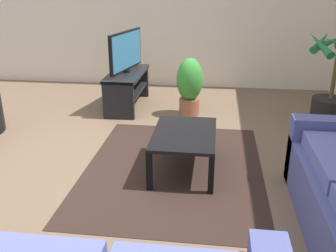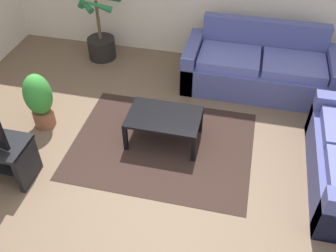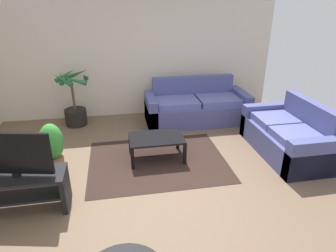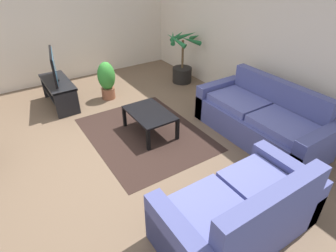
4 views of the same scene
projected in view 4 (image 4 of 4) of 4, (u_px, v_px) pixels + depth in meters
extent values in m
plane|color=brown|center=(101.00, 147.00, 4.37)|extent=(6.60, 6.60, 0.00)
cube|color=beige|center=(249.00, 32.00, 5.04)|extent=(6.00, 0.06, 2.70)
cube|color=beige|center=(38.00, 22.00, 5.77)|extent=(0.06, 6.00, 2.70)
cube|color=#4C518C|center=(258.00, 126.00, 4.50)|extent=(2.13, 0.90, 0.42)
cube|color=#4C518C|center=(279.00, 95.00, 4.43)|extent=(1.77, 0.16, 0.48)
cube|color=#4C518C|center=(218.00, 97.00, 5.14)|extent=(0.18, 0.90, 0.62)
cube|color=#4C518C|center=(316.00, 152.00, 3.75)|extent=(0.18, 0.90, 0.62)
cube|color=#5D63A4|center=(238.00, 101.00, 4.64)|extent=(0.85, 0.66, 0.12)
cube|color=#5D63A4|center=(283.00, 125.00, 4.02)|extent=(0.85, 0.66, 0.12)
cube|color=#4C518C|center=(236.00, 216.00, 2.97)|extent=(0.90, 1.69, 0.42)
cube|color=#4C518C|center=(273.00, 211.00, 2.46)|extent=(0.16, 1.33, 0.48)
cube|color=#4C518C|center=(177.00, 246.00, 2.56)|extent=(0.90, 0.18, 0.62)
cube|color=#4C518C|center=(284.00, 182.00, 3.26)|extent=(0.90, 0.18, 0.62)
cube|color=#5D63A4|center=(211.00, 209.00, 2.70)|extent=(0.66, 0.63, 0.12)
cube|color=#5D63A4|center=(258.00, 183.00, 3.01)|extent=(0.66, 0.63, 0.12)
cube|color=black|center=(57.00, 82.00, 5.30)|extent=(1.10, 0.45, 0.04)
cube|color=black|center=(60.00, 94.00, 5.44)|extent=(1.02, 0.39, 0.03)
cube|color=black|center=(53.00, 84.00, 5.80)|extent=(0.06, 0.41, 0.50)
cube|color=black|center=(67.00, 103.00, 5.06)|extent=(0.06, 0.41, 0.50)
cube|color=black|center=(53.00, 66.00, 5.13)|extent=(0.92, 0.23, 0.52)
cube|color=teal|center=(55.00, 66.00, 5.14)|extent=(0.86, 0.19, 0.47)
cylinder|color=black|center=(57.00, 80.00, 5.28)|extent=(0.10, 0.10, 0.04)
cube|color=black|center=(150.00, 113.00, 4.52)|extent=(0.88, 0.58, 0.03)
cube|color=black|center=(124.00, 117.00, 4.79)|extent=(0.05, 0.05, 0.36)
cube|color=black|center=(148.00, 140.00, 4.21)|extent=(0.05, 0.05, 0.36)
cube|color=black|center=(151.00, 109.00, 5.04)|extent=(0.05, 0.05, 0.36)
cube|color=black|center=(177.00, 130.00, 4.46)|extent=(0.05, 0.05, 0.36)
cube|color=black|center=(145.00, 134.00, 4.67)|extent=(2.20, 1.70, 0.01)
cylinder|color=black|center=(182.00, 75.00, 6.44)|extent=(0.44, 0.44, 0.34)
cylinder|color=brown|center=(183.00, 54.00, 6.18)|extent=(0.05, 0.05, 0.62)
cone|color=#206936|center=(191.00, 41.00, 5.80)|extent=(0.11, 0.54, 0.29)
cone|color=#206936|center=(195.00, 37.00, 6.05)|extent=(0.54, 0.27, 0.29)
cone|color=#206936|center=(186.00, 35.00, 6.17)|extent=(0.43, 0.34, 0.25)
cone|color=#206936|center=(177.00, 36.00, 6.10)|extent=(0.16, 0.39, 0.22)
cone|color=#206936|center=(173.00, 38.00, 5.99)|extent=(0.42, 0.33, 0.25)
cone|color=#206936|center=(176.00, 40.00, 5.82)|extent=(0.51, 0.26, 0.28)
cylinder|color=brown|center=(108.00, 93.00, 5.75)|extent=(0.27, 0.27, 0.23)
ellipsoid|color=#368C32|center=(106.00, 76.00, 5.55)|extent=(0.35, 0.35, 0.57)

